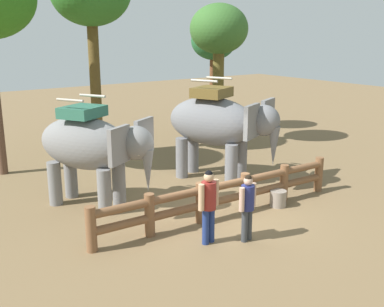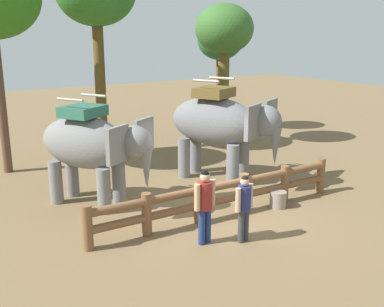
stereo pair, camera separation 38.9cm
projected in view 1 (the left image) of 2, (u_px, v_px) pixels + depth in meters
The scene contains 9 objects.
ground_plane at pixel (217, 213), 12.31m from camera, with size 60.00×60.00×0.00m, color brown.
log_fence at pixel (223, 194), 11.97m from camera, with size 7.47×0.48×1.05m.
elephant_near_left at pixel (91, 146), 12.39m from camera, with size 2.88×3.53×3.04m.
elephant_center at pixel (218, 124), 14.67m from camera, with size 2.93×3.87×3.28m.
tourist_woman_in_black at pixel (209, 202), 10.34m from camera, with size 0.61×0.39×1.73m.
tourist_man_in_blue at pixel (247, 203), 10.49m from camera, with size 0.55×0.36×1.58m.
tree_far_right at pixel (219, 34), 18.74m from camera, with size 2.37×2.37×5.81m.
tree_deep_back at pixel (214, 43), 21.61m from camera, with size 2.12×2.12×5.19m.
feed_bucket at pixel (278, 198), 12.76m from camera, with size 0.45×0.45×0.45m.
Camera 1 is at (-7.23, -8.96, 4.69)m, focal length 43.25 mm.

